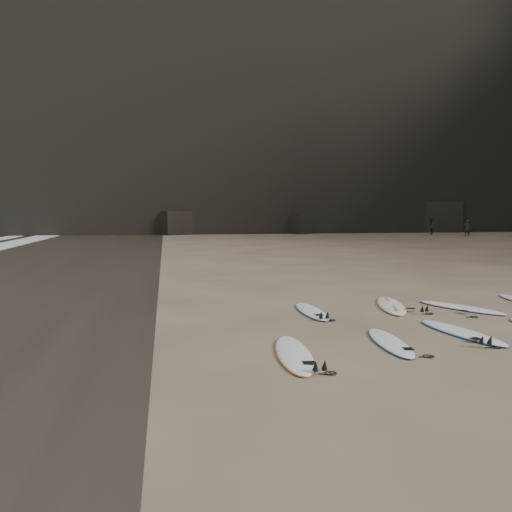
# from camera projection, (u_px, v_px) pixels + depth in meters

# --- Properties ---
(ground) EXTENTS (240.00, 240.00, 0.00)m
(ground) POSITION_uv_depth(u_px,v_px,m) (486.00, 334.00, 10.71)
(ground) COLOR #897559
(ground) RESTS_ON ground
(headland) EXTENTS (170.00, 101.00, 63.47)m
(headland) POSITION_uv_depth(u_px,v_px,m) (417.00, 59.00, 60.79)
(headland) COLOR black
(headland) RESTS_ON ground
(surfboard_0) EXTENTS (0.89, 2.58, 0.09)m
(surfboard_0) POSITION_uv_depth(u_px,v_px,m) (294.00, 353.00, 9.09)
(surfboard_0) COLOR white
(surfboard_0) RESTS_ON ground
(surfboard_1) EXTENTS (0.80, 2.30, 0.08)m
(surfboard_1) POSITION_uv_depth(u_px,v_px,m) (390.00, 342.00, 9.89)
(surfboard_1) COLOR white
(surfboard_1) RESTS_ON ground
(surfboard_2) EXTENTS (1.00, 2.53, 0.09)m
(surfboard_2) POSITION_uv_depth(u_px,v_px,m) (461.00, 332.00, 10.69)
(surfboard_2) COLOR white
(surfboard_2) RESTS_ON ground
(surfboard_5) EXTENTS (0.56, 2.34, 0.08)m
(surfboard_5) POSITION_uv_depth(u_px,v_px,m) (311.00, 311.00, 12.91)
(surfboard_5) COLOR white
(surfboard_5) RESTS_ON ground
(surfboard_6) EXTENTS (1.36, 2.73, 0.10)m
(surfboard_6) POSITION_uv_depth(u_px,v_px,m) (391.00, 305.00, 13.67)
(surfboard_6) COLOR white
(surfboard_6) RESTS_ON ground
(surfboard_7) EXTENTS (1.66, 2.45, 0.09)m
(surfboard_7) POSITION_uv_depth(u_px,v_px,m) (461.00, 307.00, 13.40)
(surfboard_7) COLOR white
(surfboard_7) RESTS_ON ground
(person_a) EXTENTS (0.69, 0.56, 1.66)m
(person_a) POSITION_uv_depth(u_px,v_px,m) (467.00, 228.00, 49.56)
(person_a) COLOR black
(person_a) RESTS_ON ground
(person_b) EXTENTS (1.02, 1.09, 1.78)m
(person_b) POSITION_uv_depth(u_px,v_px,m) (431.00, 226.00, 53.36)
(person_b) COLOR black
(person_b) RESTS_ON ground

